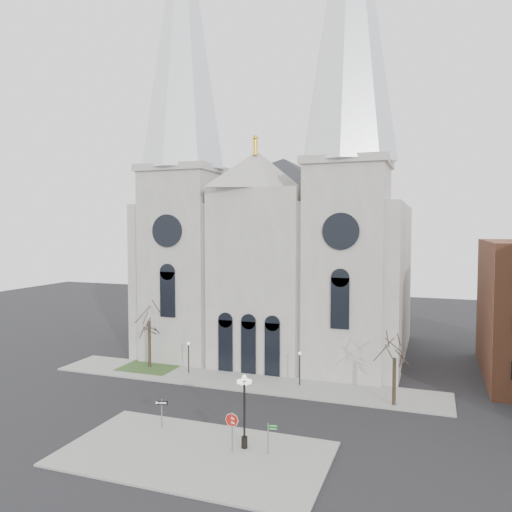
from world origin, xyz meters
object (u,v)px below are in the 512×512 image
(one_way_sign, at_px, (162,408))
(street_name_sign, at_px, (269,436))
(globe_lamp, at_px, (244,402))
(stop_sign, at_px, (232,424))

(one_way_sign, xyz_separation_m, street_name_sign, (9.11, -1.52, -0.21))
(globe_lamp, bearing_deg, stop_sign, -123.44)
(globe_lamp, distance_m, street_name_sign, 2.78)
(globe_lamp, bearing_deg, one_way_sign, 170.88)
(stop_sign, xyz_separation_m, street_name_sign, (2.49, 0.48, -0.64))
(globe_lamp, distance_m, one_way_sign, 7.48)
(one_way_sign, relative_size, street_name_sign, 1.03)
(stop_sign, xyz_separation_m, globe_lamp, (0.56, 0.84, 1.33))
(street_name_sign, bearing_deg, one_way_sign, 158.25)
(globe_lamp, xyz_separation_m, street_name_sign, (1.93, -0.37, -1.97))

